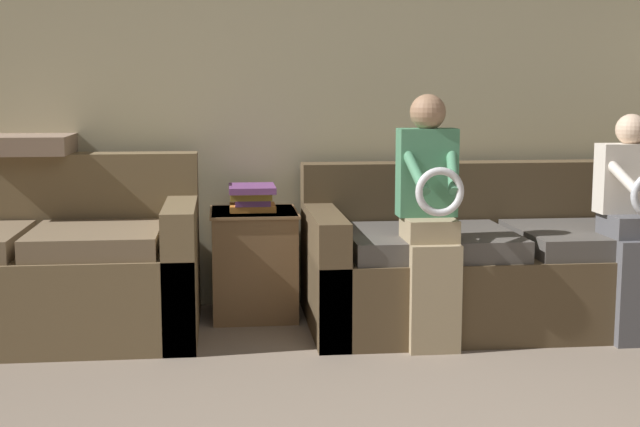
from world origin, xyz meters
The scene contains 8 objects.
wall_back centered at (0.00, 3.22, 1.27)m, with size 7.74×0.06×2.55m.
couch_main centered at (0.70, 2.65, 0.31)m, with size 2.17×0.99×0.85m.
couch_side centered at (-1.80, 2.65, 0.33)m, with size 1.68×0.92×0.92m.
child_left_seated centered at (0.18, 2.24, 0.68)m, with size 0.29×0.38×1.24m.
child_right_seated centered at (1.23, 2.23, 0.62)m, with size 0.33×0.37×1.14m.
side_shelf centered at (-0.66, 2.92, 0.31)m, with size 0.48×0.51×0.60m.
book_stack centered at (-0.67, 2.91, 0.67)m, with size 0.25×0.32×0.14m.
throw_pillow centered at (-1.87, 2.98, 0.97)m, with size 0.47×0.47×0.10m.
Camera 1 is at (-0.83, -1.98, 1.28)m, focal length 50.00 mm.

